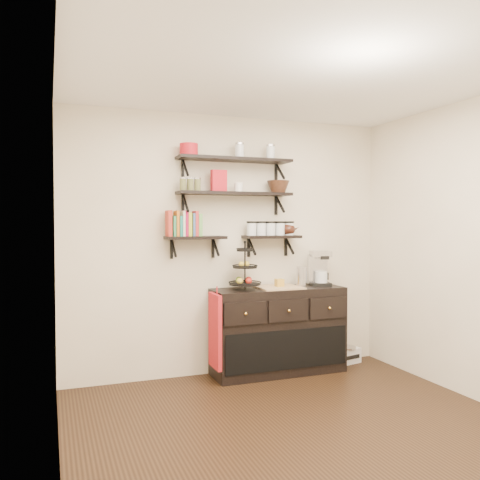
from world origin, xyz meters
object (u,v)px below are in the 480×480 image
Objects in this scene: sideboard at (278,330)px; radio at (347,355)px; coffee_maker at (319,269)px; fruit_stand at (245,274)px.

sideboard is 4.09× the size of radio.
coffee_maker is at bearing 2.97° from sideboard.
radio is at bearing 2.80° from fruit_stand.
sideboard is 0.72m from fruit_stand.
radio is at bearing 4.19° from sideboard.
sideboard is 0.95m from radio.
fruit_stand reaches higher than sideboard.
fruit_stand is (-0.37, 0.00, 0.61)m from sideboard.
radio is (0.38, 0.04, -0.99)m from coffee_maker.
fruit_stand reaches higher than radio.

